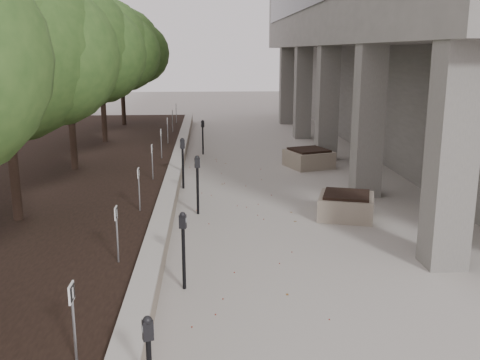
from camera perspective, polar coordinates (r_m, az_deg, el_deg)
name	(u,v)px	position (r m, az deg, el deg)	size (l,w,h in m)	color
ground	(262,294)	(8.96, 2.32, -11.82)	(90.00, 90.00, 0.00)	#9E9992
retaining_wall	(177,166)	(17.46, -6.61, 1.51)	(0.39, 26.00, 0.50)	gray
planting_bed	(60,169)	(18.06, -18.33, 1.15)	(7.00, 26.00, 0.40)	black
crabapple_tree_2	(6,87)	(11.77, -23.39, 8.92)	(4.60, 4.00, 5.44)	#2A4B1C
crabapple_tree_3	(68,76)	(16.56, -17.57, 10.37)	(4.60, 4.00, 5.44)	#2A4B1C
crabapple_tree_4	(101,70)	(21.45, -14.36, 11.12)	(4.60, 4.00, 5.44)	#2A4B1C
crabapple_tree_5	(121,66)	(26.38, -12.34, 11.57)	(4.60, 4.00, 5.44)	#2A4B1C
parking_sign_1	(74,324)	(6.47, -17.05, -14.24)	(0.04, 0.22, 0.96)	black
parking_sign_2	(117,235)	(9.18, -12.77, -5.62)	(0.04, 0.22, 0.96)	black
parking_sign_3	(139,189)	(12.03, -10.55, -0.98)	(0.04, 0.22, 0.96)	black
parking_sign_4	(152,162)	(14.94, -9.18, 1.87)	(0.04, 0.22, 0.96)	black
parking_sign_5	(161,144)	(17.87, -8.26, 3.79)	(0.04, 0.22, 0.96)	black
parking_sign_6	(168,131)	(20.83, -7.60, 5.16)	(0.04, 0.22, 0.96)	black
parking_sign_7	(172,121)	(23.80, -7.10, 6.19)	(0.04, 0.22, 0.96)	black
parking_sign_8	(176,113)	(26.77, -6.72, 7.00)	(0.04, 0.22, 0.96)	black
parking_meter_2	(184,251)	(8.92, -5.95, -7.40)	(0.13, 0.09, 1.32)	black
parking_meter_3	(198,185)	(12.94, -4.47, -0.52)	(0.14, 0.10, 1.43)	black
parking_meter_4	(183,163)	(15.41, -6.02, 1.76)	(0.14, 0.10, 1.46)	black
parking_meter_5	(203,137)	(20.54, -3.93, 4.50)	(0.13, 0.09, 1.31)	black
planter_front	(346,205)	(13.00, 11.08, -2.61)	(1.24, 1.24, 0.58)	gray
planter_back	(309,158)	(18.43, 7.22, 2.32)	(1.33, 1.33, 0.62)	gray
berry_scatter	(238,207)	(13.63, -0.19, -2.82)	(3.30, 14.10, 0.02)	maroon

